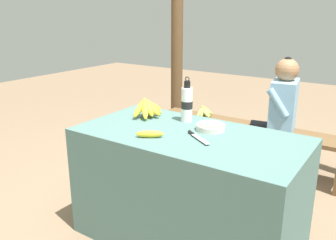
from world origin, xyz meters
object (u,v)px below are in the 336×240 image
support_post_near (177,24)px  loose_banana_front (150,134)px  serving_bowl (211,126)px  banana_bunch_ripe (148,107)px  wooden_bench (249,132)px  banana_bunch_green (204,111)px  knife (196,136)px  water_bottle (187,104)px  seated_vendor (278,109)px

support_post_near → loose_banana_front: bearing=-61.8°
serving_bowl → banana_bunch_ripe: bearing=178.7°
wooden_bench → banana_bunch_green: banana_bunch_green is taller
wooden_bench → support_post_near: (-1.00, 0.30, 0.96)m
serving_bowl → knife: bearing=-93.3°
water_bottle → wooden_bench: 1.21m
serving_bowl → seated_vendor: 1.14m
loose_banana_front → banana_bunch_green: loose_banana_front is taller
banana_bunch_ripe → wooden_bench: 1.28m
loose_banana_front → seated_vendor: seated_vendor is taller
serving_bowl → wooden_bench: size_ratio=0.10×
serving_bowl → knife: (-0.01, -0.17, -0.01)m
knife → support_post_near: support_post_near is taller
banana_bunch_green → banana_bunch_ripe: bearing=-81.2°
serving_bowl → support_post_near: bearing=129.0°
banana_bunch_green → serving_bowl: bearing=-60.1°
seated_vendor → loose_banana_front: bearing=68.8°
seated_vendor → wooden_bench: bearing=-17.9°
seated_vendor → support_post_near: (-1.27, 0.34, 0.69)m
knife → wooden_bench: size_ratio=0.11×
wooden_bench → banana_bunch_green: size_ratio=7.20×
banana_bunch_ripe → seated_vendor: seated_vendor is taller
serving_bowl → wooden_bench: bearing=99.2°
banana_bunch_green → support_post_near: 1.03m
banana_bunch_ripe → banana_bunch_green: 1.22m
water_bottle → support_post_near: size_ratio=0.12×
banana_bunch_ripe → seated_vendor: 1.27m
serving_bowl → loose_banana_front: bearing=-125.7°
serving_bowl → support_post_near: 1.97m
banana_bunch_ripe → loose_banana_front: (0.26, -0.33, -0.05)m
banana_bunch_green → loose_banana_front: bearing=-73.5°
serving_bowl → water_bottle: water_bottle is taller
water_bottle → loose_banana_front: (-0.01, -0.39, -0.10)m
support_post_near → wooden_bench: bearing=-16.6°
banana_bunch_ripe → wooden_bench: banana_bunch_ripe is taller
water_bottle → knife: water_bottle is taller
seated_vendor → support_post_near: support_post_near is taller
banana_bunch_ripe → water_bottle: water_bottle is taller
knife → wooden_bench: (-0.18, 1.34, -0.39)m
loose_banana_front → seated_vendor: bearing=78.2°
wooden_bench → banana_bunch_ripe: bearing=-104.7°
serving_bowl → support_post_near: (-1.19, 1.47, 0.55)m
water_bottle → wooden_bench: (0.03, 1.10, -0.51)m
seated_vendor → water_bottle: bearing=65.2°
knife → loose_banana_front: bearing=-112.6°
banana_bunch_ripe → wooden_bench: size_ratio=0.14×
knife → seated_vendor: seated_vendor is taller
loose_banana_front → banana_bunch_green: (-0.44, 1.50, -0.28)m
banana_bunch_ripe → knife: bearing=-20.6°
seated_vendor → serving_bowl: bearing=76.9°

